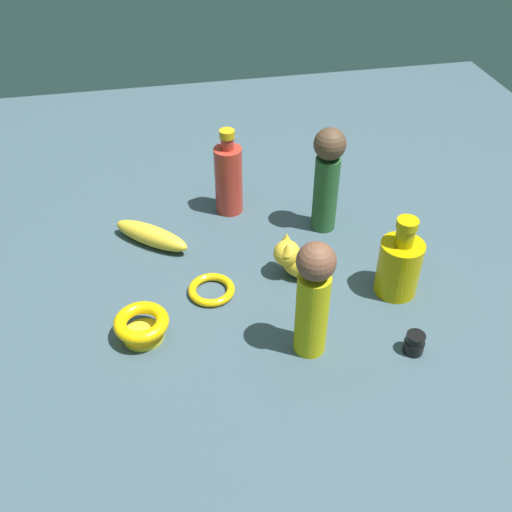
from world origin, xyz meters
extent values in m
plane|color=#384C56|center=(0.00, 0.00, 0.00)|extent=(2.00, 2.00, 0.00)
cylinder|color=#B9AD10|center=(-0.05, 0.22, 0.08)|extent=(0.07, 0.07, 0.17)
sphere|color=brown|center=(-0.05, 0.22, 0.20)|extent=(0.07, 0.07, 0.07)
ellipsoid|color=yellow|center=(0.21, -0.14, 0.02)|extent=(0.17, 0.16, 0.05)
torus|color=#ECB00B|center=(0.10, 0.05, 0.01)|extent=(0.09, 0.09, 0.02)
cylinder|color=black|center=(-0.23, 0.27, 0.01)|extent=(0.04, 0.04, 0.03)
cylinder|color=yellow|center=(-0.23, 0.27, 0.02)|extent=(0.03, 0.03, 0.00)
cylinder|color=black|center=(-0.23, 0.27, 0.03)|extent=(0.03, 0.03, 0.02)
cylinder|color=#B83224|center=(0.02, -0.24, 0.08)|extent=(0.06, 0.06, 0.16)
cylinder|color=#B83224|center=(0.02, -0.24, 0.18)|extent=(0.03, 0.03, 0.03)
cylinder|color=gold|center=(0.02, -0.24, 0.20)|extent=(0.03, 0.03, 0.02)
cylinder|color=#26562B|center=(-0.18, -0.13, 0.09)|extent=(0.07, 0.07, 0.18)
sphere|color=#513927|center=(-0.18, -0.13, 0.21)|extent=(0.07, 0.07, 0.07)
cylinder|color=yellow|center=(0.24, 0.14, 0.01)|extent=(0.08, 0.08, 0.01)
torus|color=#F4B507|center=(0.24, 0.14, 0.04)|extent=(0.10, 0.10, 0.02)
cylinder|color=#B49A06|center=(-0.26, 0.11, 0.06)|extent=(0.09, 0.09, 0.12)
cylinder|color=#B49A06|center=(-0.26, 0.11, 0.14)|extent=(0.04, 0.04, 0.04)
cylinder|color=#BC9E06|center=(-0.26, 0.11, 0.16)|extent=(0.04, 0.04, 0.02)
ellipsoid|color=gold|center=(-0.10, 0.03, 0.03)|extent=(0.10, 0.08, 0.06)
sphere|color=gold|center=(-0.06, 0.02, 0.06)|extent=(0.05, 0.05, 0.05)
cone|color=gold|center=(-0.06, 0.03, 0.08)|extent=(0.02, 0.02, 0.02)
cone|color=gold|center=(-0.06, 0.00, 0.08)|extent=(0.02, 0.02, 0.02)
ellipsoid|color=gold|center=(-0.14, 0.04, 0.02)|extent=(0.04, 0.03, 0.02)
camera|label=1|loc=(0.18, 0.90, 0.80)|focal=40.97mm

